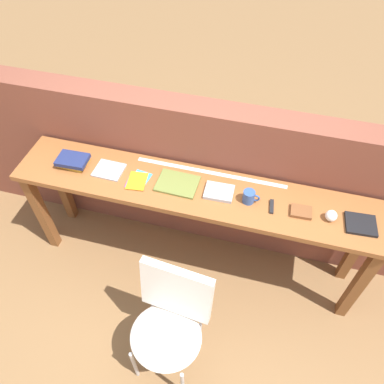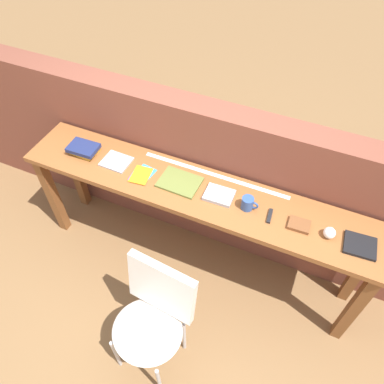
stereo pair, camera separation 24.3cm
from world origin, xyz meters
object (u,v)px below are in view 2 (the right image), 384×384
object	(u,v)px
book_open_centre	(180,182)
book_repair_rightmost	(360,245)
pamphlet_pile_colourful	(141,174)
leather_journal_brown	(299,225)
chair_white_moulded	(152,317)
mug	(248,203)
magazine_cycling	(116,162)
multitool_folded	(270,216)
sports_ball_small	(330,233)
book_stack_leftmost	(84,149)

from	to	relation	value
book_open_centre	book_repair_rightmost	world-z (taller)	book_repair_rightmost
pamphlet_pile_colourful	leather_journal_brown	bearing A→B (deg)	0.38
chair_white_moulded	leather_journal_brown	bearing A→B (deg)	48.99
mug	leather_journal_brown	size ratio (longest dim) A/B	0.85
magazine_cycling	multitool_folded	world-z (taller)	multitool_folded
multitool_folded	leather_journal_brown	bearing A→B (deg)	0.92
magazine_cycling	multitool_folded	bearing A→B (deg)	-0.26
mug	sports_ball_small	distance (m)	0.51
multitool_folded	leather_journal_brown	distance (m)	0.18
multitool_folded	sports_ball_small	bearing A→B (deg)	-0.31
book_open_centre	book_stack_leftmost	bearing A→B (deg)	-178.16
leather_journal_brown	book_open_centre	bearing A→B (deg)	175.35
sports_ball_small	pamphlet_pile_colourful	bearing A→B (deg)	-179.89
book_stack_leftmost	multitool_folded	bearing A→B (deg)	-1.21
chair_white_moulded	book_repair_rightmost	bearing A→B (deg)	36.37
book_open_centre	leather_journal_brown	bearing A→B (deg)	-0.66
leather_journal_brown	sports_ball_small	bearing A→B (deg)	-4.06
chair_white_moulded	multitool_folded	world-z (taller)	multitool_folded
multitool_folded	book_open_centre	bearing A→B (deg)	176.94
magazine_cycling	book_open_centre	xyz separation A→B (m)	(0.49, -0.00, 0.00)
book_stack_leftmost	multitool_folded	world-z (taller)	book_stack_leftmost
chair_white_moulded	multitool_folded	size ratio (longest dim) A/B	8.10
chair_white_moulded	book_stack_leftmost	size ratio (longest dim) A/B	4.15
book_stack_leftmost	mug	world-z (taller)	mug
magazine_cycling	leather_journal_brown	xyz separation A→B (m)	(1.31, -0.03, 0.01)
pamphlet_pile_colourful	book_open_centre	xyz separation A→B (m)	(0.27, 0.04, 0.00)
magazine_cycling	book_open_centre	size ratio (longest dim) A/B	0.72
mug	book_repair_rightmost	world-z (taller)	mug
magazine_cycling	leather_journal_brown	world-z (taller)	leather_journal_brown
magazine_cycling	sports_ball_small	xyz separation A→B (m)	(1.49, -0.04, 0.03)
magazine_cycling	leather_journal_brown	size ratio (longest dim) A/B	1.51
pamphlet_pile_colourful	book_repair_rightmost	bearing A→B (deg)	0.17
book_stack_leftmost	leather_journal_brown	distance (m)	1.57
book_repair_rightmost	magazine_cycling	bearing A→B (deg)	175.06
chair_white_moulded	mug	xyz separation A→B (m)	(0.31, 0.75, 0.40)
chair_white_moulded	book_open_centre	xyz separation A→B (m)	(-0.17, 0.77, 0.36)
pamphlet_pile_colourful	mug	world-z (taller)	mug
book_open_centre	book_repair_rightmost	bearing A→B (deg)	-0.14
sports_ball_small	book_repair_rightmost	distance (m)	0.18
book_open_centre	chair_white_moulded	bearing A→B (deg)	-76.21
book_stack_leftmost	sports_ball_small	xyz separation A→B (m)	(1.75, -0.03, 0.00)
leather_journal_brown	book_stack_leftmost	bearing A→B (deg)	176.56
book_open_centre	multitool_folded	world-z (taller)	same
mug	multitool_folded	xyz separation A→B (m)	(0.15, -0.01, -0.04)
pamphlet_pile_colourful	sports_ball_small	distance (m)	1.26
leather_journal_brown	book_repair_rightmost	distance (m)	0.36
chair_white_moulded	leather_journal_brown	xyz separation A→B (m)	(0.65, 0.74, 0.37)
book_stack_leftmost	sports_ball_small	world-z (taller)	sports_ball_small
chair_white_moulded	magazine_cycling	world-z (taller)	same
book_open_centre	mug	distance (m)	0.48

